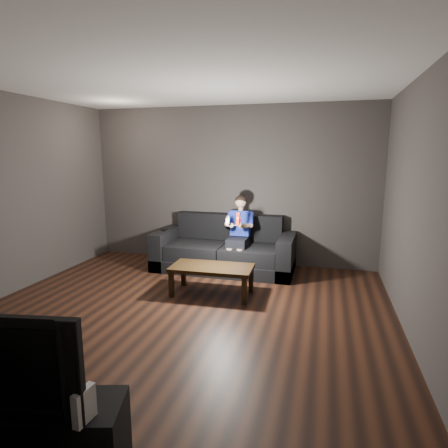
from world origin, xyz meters
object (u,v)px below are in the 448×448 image
(sofa, at_px, (224,252))
(child, at_px, (239,227))
(coffee_table, at_px, (212,270))
(media_console, at_px, (12,440))

(sofa, distance_m, child, 0.52)
(sofa, relative_size, child, 2.02)
(child, xyz_separation_m, coffee_table, (-0.12, -1.09, -0.39))
(sofa, relative_size, coffee_table, 2.04)
(coffee_table, bearing_deg, child, 83.57)
(child, bearing_deg, coffee_table, -96.43)
(sofa, xyz_separation_m, coffee_table, (0.14, -1.15, 0.06))
(media_console, bearing_deg, child, 68.80)
(coffee_table, xyz_separation_m, media_console, (-0.27, -3.11, -0.11))
(child, bearing_deg, media_console, -95.36)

